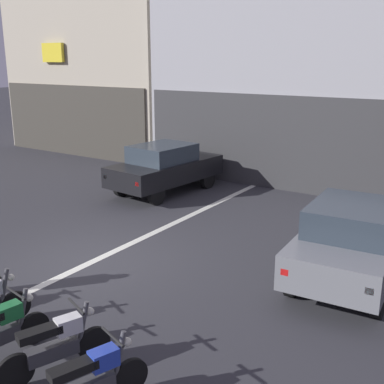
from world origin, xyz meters
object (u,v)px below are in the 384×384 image
Objects in this scene: car_grey_parked_kerbside at (352,239)px; motorcycle_blue_row_rightmost at (91,380)px; car_black_crossing_near at (165,167)px; motorcycle_white_row_right_mid at (56,344)px.

motorcycle_blue_row_rightmost is (-1.61, -5.67, -0.43)m from car_grey_parked_kerbside.
car_black_crossing_near is 10.48m from motorcycle_blue_row_rightmost.
motorcycle_white_row_right_mid is at bearing 163.05° from motorcycle_blue_row_rightmost.
motorcycle_white_row_right_mid is (-2.60, -5.37, -0.43)m from car_grey_parked_kerbside.
motorcycle_white_row_right_mid is (4.51, -8.62, -0.43)m from car_black_crossing_near.
car_black_crossing_near reaches higher than motorcycle_white_row_right_mid.
motorcycle_blue_row_rightmost is at bearing -58.36° from car_black_crossing_near.
car_grey_parked_kerbside is 2.63× the size of motorcycle_blue_row_rightmost.
car_grey_parked_kerbside reaches higher than motorcycle_blue_row_rightmost.
motorcycle_blue_row_rightmost is at bearing -105.89° from car_grey_parked_kerbside.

